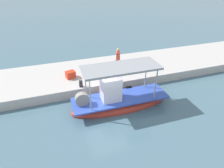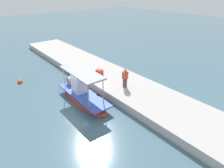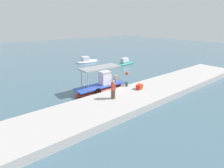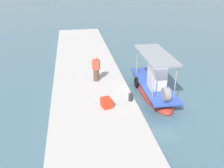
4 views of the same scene
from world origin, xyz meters
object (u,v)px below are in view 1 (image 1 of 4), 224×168
Objects in this scene: fisherman_near_bollard at (118,60)px; mooring_bollard at (81,84)px; cargo_crate at (71,75)px; main_fishing_boat at (119,100)px.

fisherman_near_bollard is 3.59m from mooring_bollard.
fisherman_near_bollard is 2.75× the size of cargo_crate.
main_fishing_boat is at bearing 124.49° from cargo_crate.
cargo_crate is (2.37, -3.44, 0.41)m from main_fishing_boat.
mooring_bollard is (3.16, 1.61, -0.55)m from fisherman_near_bollard.
fisherman_near_bollard reaches higher than mooring_bollard.
mooring_bollard is at bearing 107.59° from cargo_crate.
cargo_crate is at bearing -55.51° from main_fishing_boat.
main_fishing_boat reaches higher than mooring_bollard.
main_fishing_boat is 9.70× the size of cargo_crate.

